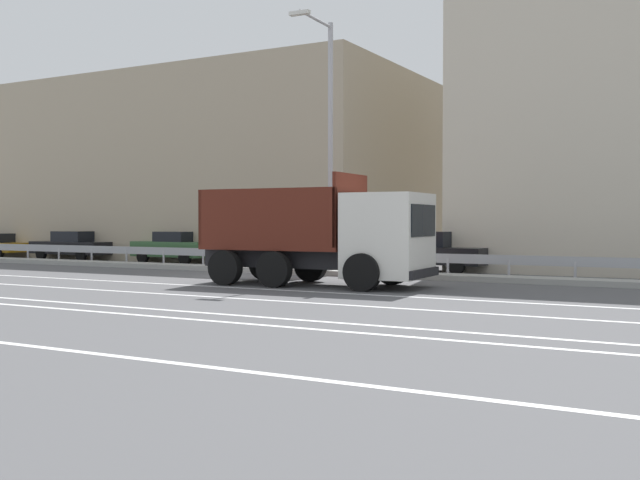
% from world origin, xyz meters
% --- Properties ---
extents(ground_plane, '(320.00, 320.00, 0.00)m').
position_xyz_m(ground_plane, '(0.00, 0.00, 0.00)').
color(ground_plane, '#4C4C4F').
extents(lane_strip_0, '(59.54, 0.16, 0.01)m').
position_xyz_m(lane_strip_0, '(3.97, -3.49, 0.00)').
color(lane_strip_0, silver).
rests_on(lane_strip_0, ground_plane).
extents(lane_strip_1, '(59.54, 0.16, 0.01)m').
position_xyz_m(lane_strip_1, '(3.97, -5.90, 0.00)').
color(lane_strip_1, silver).
rests_on(lane_strip_1, ground_plane).
extents(lane_strip_2, '(59.54, 0.16, 0.01)m').
position_xyz_m(lane_strip_2, '(3.97, -8.59, 0.00)').
color(lane_strip_2, silver).
rests_on(lane_strip_2, ground_plane).
extents(lane_strip_3, '(59.54, 0.16, 0.01)m').
position_xyz_m(lane_strip_3, '(3.97, -9.53, 0.00)').
color(lane_strip_3, silver).
rests_on(lane_strip_3, ground_plane).
extents(median_island, '(32.75, 1.10, 0.18)m').
position_xyz_m(median_island, '(0.00, 2.24, 0.09)').
color(median_island, gray).
rests_on(median_island, ground_plane).
extents(median_guardrail, '(59.54, 0.09, 0.78)m').
position_xyz_m(median_guardrail, '(0.00, 3.60, 0.57)').
color(median_guardrail, '#9EA0A5').
rests_on(median_guardrail, ground_plane).
extents(dump_truck, '(7.01, 2.87, 3.28)m').
position_xyz_m(dump_truck, '(4.95, -1.65, 1.33)').
color(dump_truck, silver).
rests_on(dump_truck, ground_plane).
extents(median_road_sign, '(0.83, 0.16, 2.58)m').
position_xyz_m(median_road_sign, '(1.30, 2.24, 1.39)').
color(median_road_sign, white).
rests_on(median_road_sign, ground_plane).
extents(street_lamp_1, '(0.71, 2.51, 8.83)m').
position_xyz_m(street_lamp_1, '(2.49, 2.00, 4.93)').
color(street_lamp_1, '#ADADB2').
rests_on(street_lamp_1, ground_plane).
extents(parked_car_1, '(4.02, 2.11, 1.25)m').
position_xyz_m(parked_car_1, '(-18.76, 5.15, 0.65)').
color(parked_car_1, '#B27A14').
rests_on(parked_car_1, ground_plane).
extents(parked_car_2, '(4.61, 2.14, 1.40)m').
position_xyz_m(parked_car_2, '(-13.26, 5.25, 0.71)').
color(parked_car_2, black).
rests_on(parked_car_2, ground_plane).
extents(parked_car_3, '(4.09, 1.91, 1.43)m').
position_xyz_m(parked_car_3, '(-7.11, 5.36, 0.73)').
color(parked_car_3, '#335B33').
rests_on(parked_car_3, ground_plane).
extents(parked_car_4, '(3.91, 1.79, 1.38)m').
position_xyz_m(parked_car_4, '(-1.29, 5.59, 0.70)').
color(parked_car_4, gray).
rests_on(parked_car_4, ground_plane).
extents(parked_car_5, '(4.43, 2.25, 1.51)m').
position_xyz_m(parked_car_5, '(4.95, 5.72, 0.75)').
color(parked_car_5, black).
rests_on(parked_car_5, ground_plane).
extents(background_building_0, '(22.19, 13.98, 9.08)m').
position_xyz_m(background_building_0, '(-9.75, 12.40, 4.54)').
color(background_building_0, tan).
rests_on(background_building_0, ground_plane).
extents(background_building_1, '(10.98, 15.64, 11.30)m').
position_xyz_m(background_building_1, '(10.87, 13.45, 5.65)').
color(background_building_1, beige).
rests_on(background_building_1, ground_plane).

